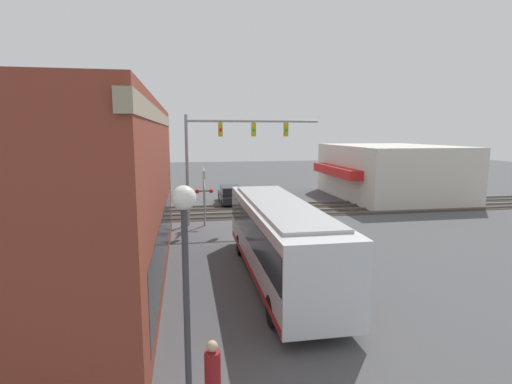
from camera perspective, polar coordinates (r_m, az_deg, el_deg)
ground_plane at (r=24.15m, az=6.05°, el=-6.09°), size 120.00×120.00×0.00m
brick_building at (r=17.67m, az=-27.42°, el=-0.46°), size 17.80×8.79×7.23m
shop_building at (r=39.31m, az=18.54°, el=2.79°), size 13.19×10.75×4.87m
city_bus at (r=16.61m, az=3.35°, el=-6.42°), size 11.58×2.59×3.26m
traffic_signal_gantry at (r=26.29m, az=-3.96°, el=7.04°), size 0.42×8.85×7.20m
crossing_signal at (r=26.09m, az=-7.41°, el=0.13°), size 1.41×1.18×3.81m
streetlamp at (r=7.60m, az=-9.91°, el=-14.90°), size 0.44×0.44×5.18m
rail_track_near at (r=29.80m, az=2.85°, el=-3.19°), size 2.60×60.00×0.15m
rail_track_far at (r=32.87m, az=1.61°, el=-2.07°), size 2.60×60.00×0.15m
parked_car_black at (r=34.31m, az=-3.66°, el=-0.48°), size 4.86×1.82×1.52m
pedestrian_near_bus at (r=18.83m, az=7.29°, el=-7.32°), size 0.34×0.34×1.86m
pedestrian_by_lamp at (r=9.25m, az=-6.19°, el=-25.26°), size 0.34×0.34×1.85m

